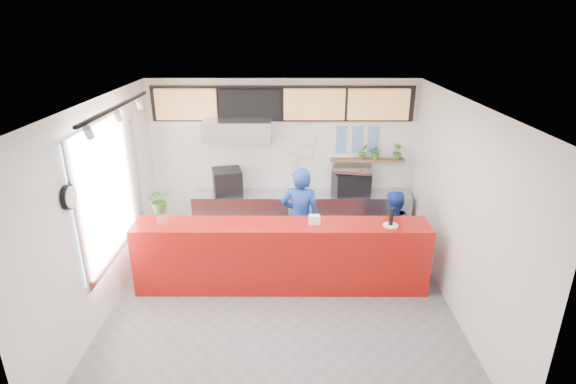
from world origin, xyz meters
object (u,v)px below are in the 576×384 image
at_px(service_counter, 282,256).
at_px(staff_center, 300,219).
at_px(staff_right, 390,233).
at_px(panini_oven, 227,181).
at_px(espresso_machine, 351,183).
at_px(pepper_mill, 391,217).

xyz_separation_m(service_counter, staff_center, (0.31, 0.64, 0.34)).
bearing_deg(staff_right, panini_oven, -50.38).
xyz_separation_m(espresso_machine, pepper_mill, (0.35, -1.87, 0.14)).
relative_size(espresso_machine, staff_right, 0.45).
xyz_separation_m(service_counter, pepper_mill, (1.64, -0.07, 0.69)).
distance_m(staff_right, pepper_mill, 0.76).
relative_size(espresso_machine, staff_center, 0.36).
bearing_deg(staff_center, panini_oven, -30.04).
height_order(staff_center, staff_right, staff_center).
height_order(staff_right, pepper_mill, staff_right).
relative_size(service_counter, espresso_machine, 6.90).
relative_size(service_counter, staff_center, 2.52).
xyz_separation_m(panini_oven, espresso_machine, (2.33, 0.00, -0.02)).
bearing_deg(pepper_mill, panini_oven, 145.21).
distance_m(panini_oven, staff_center, 1.80).
bearing_deg(panini_oven, service_counter, -73.70).
xyz_separation_m(panini_oven, pepper_mill, (2.68, -1.87, 0.11)).
bearing_deg(staff_center, service_counter, 75.03).
bearing_deg(espresso_machine, panini_oven, 170.60).
xyz_separation_m(espresso_machine, staff_right, (0.50, -1.33, -0.39)).
distance_m(service_counter, espresso_machine, 2.28).
bearing_deg(pepper_mill, espresso_machine, 100.68).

